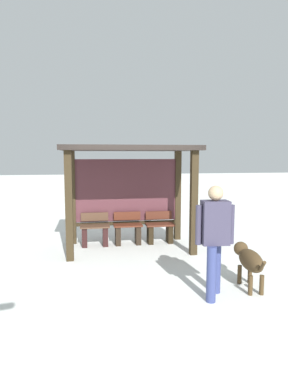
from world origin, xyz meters
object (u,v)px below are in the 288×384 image
at_px(bench_right_inside, 160,230).
at_px(person_walking, 215,233).
at_px(bench_left_inside, 95,233).
at_px(dog, 249,260).
at_px(bus_shelter, 128,171).
at_px(bench_center_inside, 128,231).

relative_size(bench_right_inside, person_walking, 0.45).
distance_m(bench_left_inside, dog, 3.81).
distance_m(bus_shelter, dog, 3.45).
distance_m(bench_right_inside, person_walking, 3.25).
relative_size(bus_shelter, person_walking, 1.75).
xyz_separation_m(bench_left_inside, dog, (2.44, -2.92, 0.14)).
height_order(bench_left_inside, dog, bench_left_inside).
bearing_deg(dog, bus_shelter, 121.19).
relative_size(person_walking, dog, 1.57).
bearing_deg(bench_left_inside, dog, -50.08).
bearing_deg(bench_right_inside, bench_left_inside, 179.97).
bearing_deg(dog, bench_right_inside, 106.52).
relative_size(bench_center_inside, bench_right_inside, 1.01).
distance_m(bus_shelter, bench_right_inside, 1.66).
bearing_deg(bench_right_inside, dog, -73.48).
bearing_deg(bench_center_inside, bench_right_inside, -0.03).
xyz_separation_m(person_walking, dog, (0.70, 0.26, -0.53)).
bearing_deg(person_walking, dog, 20.61).
height_order(bus_shelter, person_walking, bus_shelter).
xyz_separation_m(bench_left_inside, bench_right_inside, (1.58, -0.00, 0.01)).
bearing_deg(bus_shelter, person_walking, -72.42).
xyz_separation_m(bench_right_inside, person_walking, (0.16, -3.18, 0.67)).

